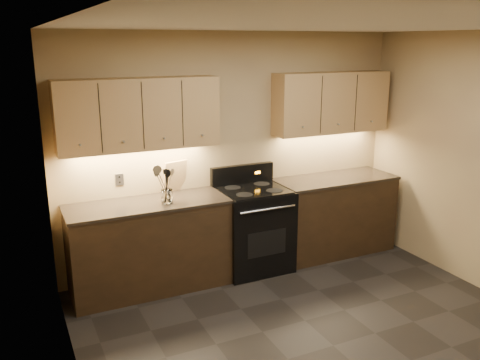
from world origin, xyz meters
TOP-DOWN VIEW (x-y plane):
  - floor at (0.00, 0.00)m, footprint 4.00×4.00m
  - ceiling at (0.00, 0.00)m, footprint 4.00×4.00m
  - wall_back at (0.00, 2.00)m, footprint 4.00×0.04m
  - wall_left at (-2.00, 0.00)m, footprint 0.04×4.00m
  - counter_left at (-1.10, 1.70)m, footprint 1.62×0.62m
  - counter_right at (1.18, 1.70)m, footprint 1.46×0.62m
  - stove at (0.08, 1.68)m, footprint 0.76×0.68m
  - upper_cab_left at (-1.10, 1.85)m, footprint 1.60×0.30m
  - upper_cab_right at (1.18, 1.85)m, footprint 1.44×0.30m
  - outlet_plate at (-1.30, 1.99)m, footprint 0.08×0.01m
  - utensil_crock at (-0.92, 1.61)m, footprint 0.14×0.14m
  - cutting_board at (-0.72, 1.96)m, footprint 0.28×0.15m
  - wooden_spoon at (-0.96, 1.60)m, footprint 0.18×0.12m
  - black_spoon at (-0.93, 1.64)m, footprint 0.08×0.13m
  - black_turner at (-0.90, 1.60)m, footprint 0.10×0.17m
  - steel_spatula at (-0.90, 1.62)m, footprint 0.22×0.11m
  - steel_skimmer at (-0.89, 1.60)m, footprint 0.21×0.11m

SIDE VIEW (x-z plane):
  - floor at x=0.00m, z-range 0.00..0.00m
  - counter_left at x=-1.10m, z-range 0.00..0.93m
  - counter_right at x=1.18m, z-range 0.00..0.93m
  - stove at x=0.08m, z-range -0.09..1.05m
  - utensil_crock at x=-0.92m, z-range 0.92..1.07m
  - cutting_board at x=-0.72m, z-range 0.93..1.27m
  - black_turner at x=-0.90m, z-range 0.94..1.28m
  - black_spoon at x=-0.93m, z-range 0.94..1.29m
  - wooden_spoon at x=-0.96m, z-range 0.95..1.29m
  - outlet_plate at x=-1.30m, z-range 1.06..1.18m
  - steel_spatula at x=-0.90m, z-range 0.94..1.30m
  - steel_skimmer at x=-0.89m, z-range 0.94..1.33m
  - wall_back at x=0.00m, z-range 0.00..2.60m
  - wall_left at x=-2.00m, z-range 0.00..2.60m
  - upper_cab_left at x=-1.10m, z-range 1.45..2.15m
  - upper_cab_right at x=1.18m, z-range 1.45..2.15m
  - ceiling at x=0.00m, z-range 2.60..2.60m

